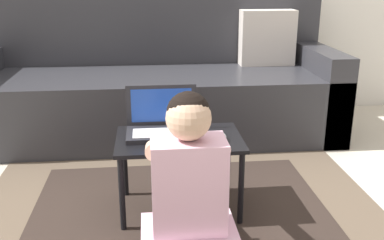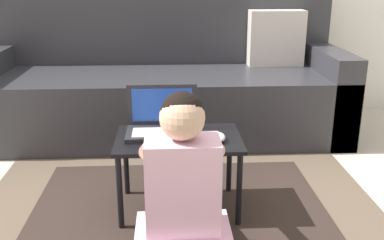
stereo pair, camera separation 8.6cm
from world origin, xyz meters
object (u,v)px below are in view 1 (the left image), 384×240
computer_mouse (219,137)px  person_seated (189,193)px  laptop_desk (179,147)px  laptop (162,126)px  couch (157,86)px

computer_mouse → person_seated: (-0.16, -0.33, -0.08)m
laptop_desk → person_seated: (0.00, -0.38, -0.02)m
laptop → person_seated: bearing=-80.5°
computer_mouse → person_seated: size_ratio=0.15×
person_seated → laptop: bearing=99.5°
laptop → computer_mouse: 0.25m
laptop_desk → person_seated: size_ratio=0.82×
laptop → computer_mouse: bearing=-22.6°
laptop_desk → couch: bearing=93.5°
computer_mouse → laptop: bearing=157.4°
laptop → computer_mouse: laptop is taller
laptop → person_seated: (0.07, -0.43, -0.10)m
laptop_desk → computer_mouse: size_ratio=5.54×
computer_mouse → couch: bearing=101.6°
computer_mouse → person_seated: 0.38m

